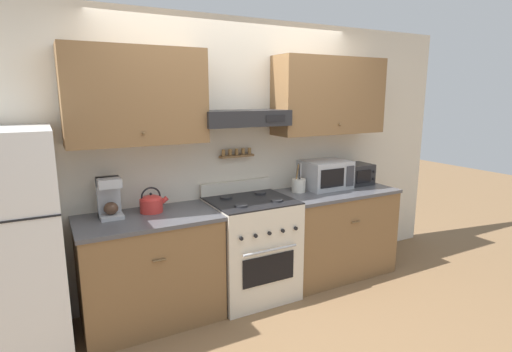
% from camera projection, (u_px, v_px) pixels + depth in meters
% --- Properties ---
extents(ground_plane, '(16.00, 16.00, 0.00)m').
position_uv_depth(ground_plane, '(268.00, 309.00, 3.52)').
color(ground_plane, brown).
extents(wall_back, '(5.20, 0.46, 2.55)m').
position_uv_depth(wall_back, '(239.00, 135.00, 3.76)').
color(wall_back, beige).
rests_on(wall_back, ground_plane).
extents(counter_left, '(1.11, 0.66, 0.90)m').
position_uv_depth(counter_left, '(150.00, 269.00, 3.28)').
color(counter_left, brown).
rests_on(counter_left, ground_plane).
extents(counter_right, '(1.22, 0.66, 0.90)m').
position_uv_depth(counter_right, '(334.00, 232.00, 4.17)').
color(counter_right, brown).
rests_on(counter_right, ground_plane).
extents(stove_range, '(0.74, 0.68, 1.04)m').
position_uv_depth(stove_range, '(251.00, 247.00, 3.69)').
color(stove_range, beige).
rests_on(stove_range, ground_plane).
extents(tea_kettle, '(0.24, 0.19, 0.21)m').
position_uv_depth(tea_kettle, '(152.00, 203.00, 3.30)').
color(tea_kettle, red).
rests_on(tea_kettle, counter_left).
extents(coffee_maker, '(0.17, 0.22, 0.32)m').
position_uv_depth(coffee_maker, '(109.00, 197.00, 3.16)').
color(coffee_maker, '#ADAFB5').
rests_on(coffee_maker, counter_left).
extents(microwave, '(0.47, 0.39, 0.29)m').
position_uv_depth(microwave, '(325.00, 174.00, 4.15)').
color(microwave, '#ADAFB5').
rests_on(microwave, counter_right).
extents(utensil_crock, '(0.14, 0.14, 0.29)m').
position_uv_depth(utensil_crock, '(299.00, 185.00, 3.99)').
color(utensil_crock, silver).
rests_on(utensil_crock, counter_right).
extents(toaster_oven, '(0.30, 0.29, 0.22)m').
position_uv_depth(toaster_oven, '(356.00, 174.00, 4.33)').
color(toaster_oven, '#232326').
rests_on(toaster_oven, counter_right).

